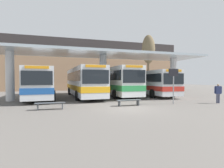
{
  "coord_description": "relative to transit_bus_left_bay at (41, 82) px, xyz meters",
  "views": [
    {
      "loc": [
        -4.72,
        -11.16,
        1.99
      ],
      "look_at": [
        0.0,
        3.96,
        1.6
      ],
      "focal_mm": 28.0,
      "sensor_mm": 36.0,
      "label": 1
    }
  ],
  "objects": [
    {
      "name": "station_canopy",
      "position": [
        6.41,
        -2.2,
        2.53
      ],
      "size": [
        22.9,
        5.64,
        4.87
      ],
      "color": "silver",
      "rests_on": "ground_plane"
    },
    {
      "name": "transit_bus_center_bay",
      "position": [
        4.55,
        -0.09,
        0.09
      ],
      "size": [
        3.08,
        12.16,
        3.28
      ],
      "rotation": [
        0.0,
        0.0,
        3.18
      ],
      "color": "silver",
      "rests_on": "ground_plane"
    },
    {
      "name": "transit_bus_left_bay",
      "position": [
        0.0,
        0.0,
        0.0
      ],
      "size": [
        3.0,
        12.15,
        3.09
      ],
      "rotation": [
        0.0,
        0.0,
        3.17
      ],
      "color": "silver",
      "rests_on": "ground_plane"
    },
    {
      "name": "info_sign_platform",
      "position": [
        10.74,
        -8.45,
        0.33
      ],
      "size": [
        0.9,
        0.09,
        2.88
      ],
      "color": "gray",
      "rests_on": "ground_plane"
    },
    {
      "name": "poplar_tree_behind_left",
      "position": [
        15.73,
        4.66,
        5.06
      ],
      "size": [
        2.11,
        2.11,
        9.22
      ],
      "color": "brown",
      "rests_on": "ground_plane"
    },
    {
      "name": "waiting_bench_far_platform",
      "position": [
        6.86,
        -8.27,
        -1.38
      ],
      "size": [
        1.92,
        0.44,
        0.46
      ],
      "color": "#4C5156",
      "rests_on": "ground_plane"
    },
    {
      "name": "pedestrian_waiting",
      "position": [
        14.67,
        -9.16,
        -0.74
      ],
      "size": [
        0.58,
        0.39,
        1.63
      ],
      "rotation": [
        0.0,
        0.0,
        -0.44
      ],
      "color": "#333856",
      "rests_on": "ground_plane"
    },
    {
      "name": "transit_bus_right_bay",
      "position": [
        8.48,
        -0.33,
        0.14
      ],
      "size": [
        2.85,
        10.62,
        3.38
      ],
      "rotation": [
        0.0,
        0.0,
        3.16
      ],
      "color": "white",
      "rests_on": "ground_plane"
    },
    {
      "name": "ground_plane",
      "position": [
        6.41,
        -9.39,
        -1.73
      ],
      "size": [
        100.0,
        100.0,
        0.0
      ],
      "primitive_type": "plane",
      "color": "#605B56"
    },
    {
      "name": "transit_bus_far_right_bay",
      "position": [
        12.85,
        -0.7,
        -0.04
      ],
      "size": [
        3.0,
        10.56,
        3.03
      ],
      "rotation": [
        0.0,
        0.0,
        3.11
      ],
      "color": "silver",
      "rests_on": "ground_plane"
    },
    {
      "name": "townhouse_backdrop",
      "position": [
        6.41,
        12.75,
        3.91
      ],
      "size": [
        40.0,
        0.58,
        9.69
      ],
      "color": "#9E7A5B",
      "rests_on": "ground_plane"
    },
    {
      "name": "waiting_bench_near_pillar",
      "position": [
        1.21,
        -8.27,
        -1.38
      ],
      "size": [
        1.94,
        0.44,
        0.46
      ],
      "color": "#4C5156",
      "rests_on": "ground_plane"
    }
  ]
}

